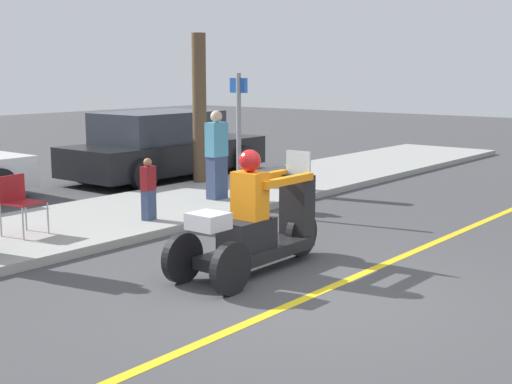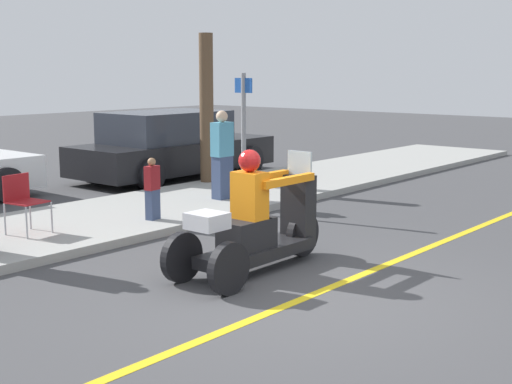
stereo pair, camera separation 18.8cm
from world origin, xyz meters
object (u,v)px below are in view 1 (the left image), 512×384
spectator_near_curb (217,157)px  tree_trunk (199,109)px  motorcycle_trike (257,228)px  spectator_with_child (148,190)px  street_sign (239,135)px  folding_chair_set_back (18,198)px  parked_car_lot_right (164,146)px

spectator_near_curb → tree_trunk: (1.24, 1.57, 0.74)m
motorcycle_trike → spectator_with_child: bearing=73.4°
spectator_with_child → tree_trunk: tree_trunk is taller
spectator_near_curb → street_sign: street_sign is taller
spectator_near_curb → spectator_with_child: bearing=-168.6°
folding_chair_set_back → tree_trunk: size_ratio=0.28×
spectator_near_curb → tree_trunk: bearing=51.7°
spectator_with_child → tree_trunk: bearing=31.4°
motorcycle_trike → spectator_near_curb: bearing=48.3°
spectator_with_child → street_sign: street_sign is taller
street_sign → spectator_near_curb: bearing=68.5°
motorcycle_trike → parked_car_lot_right: bearing=54.1°
spectator_near_curb → folding_chair_set_back: bearing=175.8°
spectator_near_curb → parked_car_lot_right: size_ratio=0.33×
parked_car_lot_right → tree_trunk: tree_trunk is taller
spectator_near_curb → folding_chair_set_back: spectator_near_curb is taller
motorcycle_trike → folding_chair_set_back: (-0.96, 3.44, 0.11)m
parked_car_lot_right → tree_trunk: bearing=-107.2°
spectator_near_curb → tree_trunk: 2.13m
spectator_with_child → parked_car_lot_right: (3.72, 3.52, 0.12)m
parked_car_lot_right → street_sign: bearing=-117.6°
spectator_with_child → street_sign: size_ratio=0.43×
motorcycle_trike → spectator_near_curb: (2.82, 3.16, 0.35)m
motorcycle_trike → folding_chair_set_back: bearing=105.5°
tree_trunk → parked_car_lot_right: bearing=72.8°
spectator_with_child → folding_chair_set_back: 1.90m
parked_car_lot_right → spectator_near_curb: bearing=-118.9°
spectator_with_child → parked_car_lot_right: size_ratio=0.20×
motorcycle_trike → spectator_near_curb: spectator_near_curb is taller
spectator_with_child → tree_trunk: 3.93m
motorcycle_trike → tree_trunk: bearing=49.4°
spectator_with_child → tree_trunk: size_ratio=0.32×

